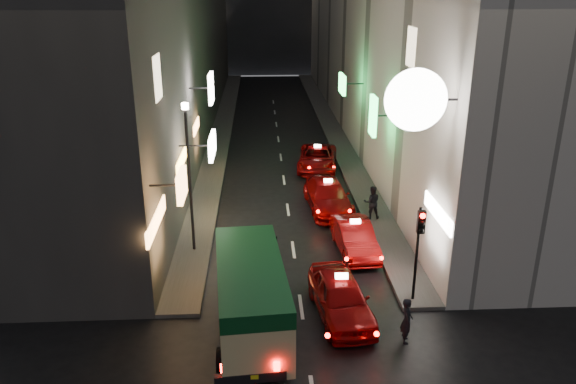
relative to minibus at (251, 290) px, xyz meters
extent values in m
cube|color=#373532|center=(-6.28, 26.96, 7.41)|extent=(6.00, 52.00, 18.00)
cube|color=#EF9E53|center=(-2.22, 1.96, 2.87)|extent=(0.18, 1.41, 0.95)
cube|color=white|center=(-1.78, 9.03, 2.21)|extent=(0.18, 2.30, 0.96)
cube|color=white|center=(-2.13, 13.94, 3.94)|extent=(0.18, 1.60, 1.53)
cube|color=#EF9E53|center=(-3.26, 2.46, 1.41)|extent=(0.10, 3.50, 0.55)
cube|color=#F7B43D|center=(-3.26, 9.37, 1.41)|extent=(0.10, 3.32, 0.55)
cube|color=#EF9E53|center=(-3.26, 15.94, 1.41)|extent=(0.10, 2.65, 0.55)
cube|color=#FFE5B2|center=(-3.27, 4.96, 5.91)|extent=(0.06, 1.30, 1.60)
cube|color=beige|center=(9.72, 26.96, 7.41)|extent=(6.00, 52.00, 18.00)
cylinder|color=white|center=(5.36, 1.96, 5.61)|extent=(2.01, 0.18, 2.01)
cube|color=#2FEB59|center=(5.80, 10.56, 3.14)|extent=(0.18, 1.13, 1.90)
cube|color=#2FEB59|center=(5.41, 18.26, 3.36)|extent=(0.18, 1.91, 1.14)
cube|color=white|center=(6.70, 2.63, 1.41)|extent=(0.10, 3.08, 0.55)
cube|color=#FFE5B2|center=(6.71, 7.96, 6.61)|extent=(0.06, 1.30, 1.60)
cube|color=#4C4946|center=(-2.53, 26.96, -1.51)|extent=(1.50, 52.00, 0.15)
cube|color=#4C4946|center=(5.97, 26.96, -1.51)|extent=(1.50, 52.00, 0.15)
cube|color=#D0BF82|center=(0.00, -0.02, -0.16)|extent=(2.51, 5.94, 2.12)
cube|color=#0C3C1B|center=(0.00, -0.02, 0.66)|extent=(2.53, 5.97, 0.53)
cube|color=black|center=(0.00, 0.27, 0.05)|extent=(2.34, 3.64, 0.48)
cube|color=black|center=(0.00, -2.87, -1.08)|extent=(2.00, 0.35, 0.29)
cube|color=#FF0A05|center=(-0.72, -2.94, -0.69)|extent=(0.17, 0.06, 0.27)
cube|color=#FF0A05|center=(0.72, -2.94, -0.69)|extent=(0.17, 0.06, 0.27)
cylinder|color=black|center=(-0.89, 1.83, -1.22)|extent=(0.21, 0.73, 0.73)
cylinder|color=black|center=(0.89, -1.87, -1.22)|extent=(0.21, 0.73, 0.73)
imported|color=#800606|center=(3.02, 0.86, -0.75)|extent=(2.77, 5.46, 1.67)
cube|color=white|center=(3.02, 0.86, 0.17)|extent=(0.44, 0.23, 0.16)
sphere|color=#FF0A05|center=(2.28, -1.52, -0.73)|extent=(0.16, 0.16, 0.16)
sphere|color=#FF0A05|center=(3.76, -1.52, -0.73)|extent=(0.16, 0.16, 0.16)
imported|color=#800606|center=(4.29, 5.66, -0.83)|extent=(2.30, 4.92, 1.52)
cube|color=white|center=(4.29, 5.66, 0.03)|extent=(0.43, 0.21, 0.16)
sphere|color=#FF0A05|center=(3.61, 3.48, -0.80)|extent=(0.16, 0.16, 0.16)
sphere|color=#FF0A05|center=(4.96, 3.48, -0.80)|extent=(0.16, 0.16, 0.16)
imported|color=#800606|center=(3.72, 10.46, -0.76)|extent=(2.51, 5.35, 1.66)
cube|color=white|center=(3.72, 10.46, 0.16)|extent=(0.43, 0.21, 0.16)
sphere|color=#FF0A05|center=(2.98, 8.09, -0.74)|extent=(0.16, 0.16, 0.16)
sphere|color=#FF0A05|center=(4.45, 8.09, -0.74)|extent=(0.16, 0.16, 0.16)
imported|color=#800606|center=(3.85, 16.92, -0.80)|extent=(2.73, 5.22, 1.59)
cube|color=white|center=(3.85, 16.92, 0.09)|extent=(0.44, 0.24, 0.16)
sphere|color=#FF0A05|center=(3.15, 14.66, -0.77)|extent=(0.16, 0.16, 0.16)
sphere|color=#FF0A05|center=(4.55, 14.66, -0.77)|extent=(0.16, 0.16, 0.16)
imported|color=black|center=(4.88, -0.72, -0.72)|extent=(0.43, 0.61, 1.74)
imported|color=black|center=(5.62, 8.87, -0.53)|extent=(0.70, 0.46, 1.82)
cylinder|color=black|center=(5.72, 1.56, 0.31)|extent=(0.10, 0.10, 3.50)
cube|color=black|center=(5.72, 1.38, 1.61)|extent=(0.26, 0.18, 0.80)
sphere|color=#FF0A05|center=(5.72, 1.27, 1.88)|extent=(0.18, 0.18, 0.18)
sphere|color=black|center=(5.72, 1.27, 1.61)|extent=(0.17, 0.17, 0.17)
sphere|color=black|center=(5.72, 1.27, 1.34)|extent=(0.17, 0.17, 0.17)
cylinder|color=black|center=(-2.48, 5.96, 1.56)|extent=(0.12, 0.12, 6.00)
cylinder|color=#FFE5BF|center=(-2.48, 5.96, 4.66)|extent=(0.28, 0.28, 0.25)
camera|label=1|loc=(0.38, -15.57, 9.14)|focal=35.00mm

